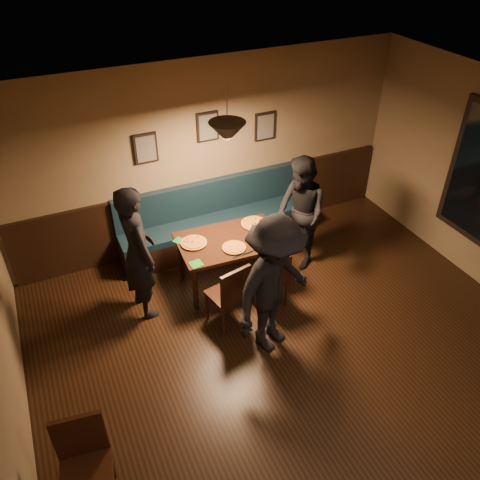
# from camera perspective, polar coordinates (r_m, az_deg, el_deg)

# --- Properties ---
(floor) EXTENTS (7.00, 7.00, 0.00)m
(floor) POSITION_cam_1_polar(r_m,az_deg,el_deg) (5.67, 10.67, -18.13)
(floor) COLOR black
(floor) RESTS_ON ground
(ceiling) EXTENTS (7.00, 7.00, 0.00)m
(ceiling) POSITION_cam_1_polar(r_m,az_deg,el_deg) (3.84, 15.22, 7.66)
(ceiling) COLOR silver
(ceiling) RESTS_ON ground
(wall_back) EXTENTS (6.00, 0.00, 6.00)m
(wall_back) POSITION_cam_1_polar(r_m,az_deg,el_deg) (7.19, -3.75, 9.81)
(wall_back) COLOR #8C704F
(wall_back) RESTS_ON ground
(wainscot) EXTENTS (5.88, 0.06, 1.00)m
(wainscot) POSITION_cam_1_polar(r_m,az_deg,el_deg) (7.60, -3.41, 3.60)
(wainscot) COLOR black
(wainscot) RESTS_ON ground
(booth_bench) EXTENTS (3.00, 0.60, 1.00)m
(booth_bench) POSITION_cam_1_polar(r_m,az_deg,el_deg) (7.39, -2.63, 2.60)
(booth_bench) COLOR #0F232D
(booth_bench) RESTS_ON ground
(picture_left) EXTENTS (0.32, 0.04, 0.42)m
(picture_left) POSITION_cam_1_polar(r_m,az_deg,el_deg) (6.80, -10.94, 10.45)
(picture_left) COLOR black
(picture_left) RESTS_ON wall_back
(picture_center) EXTENTS (0.32, 0.04, 0.42)m
(picture_center) POSITION_cam_1_polar(r_m,az_deg,el_deg) (6.98, -3.81, 13.04)
(picture_center) COLOR black
(picture_center) RESTS_ON wall_back
(picture_right) EXTENTS (0.32, 0.04, 0.42)m
(picture_right) POSITION_cam_1_polar(r_m,az_deg,el_deg) (7.38, 2.92, 13.10)
(picture_right) COLOR black
(picture_right) RESTS_ON wall_back
(pendant_lamp) EXTENTS (0.44, 0.44, 0.25)m
(pendant_lamp) POSITION_cam_1_polar(r_m,az_deg,el_deg) (5.77, -1.49, 12.43)
(pendant_lamp) COLOR black
(pendant_lamp) RESTS_ON ceiling
(dining_table) EXTENTS (1.41, 0.96, 0.73)m
(dining_table) POSITION_cam_1_polar(r_m,az_deg,el_deg) (6.74, -1.24, -2.48)
(dining_table) COLOR black
(dining_table) RESTS_ON floor
(chair_near_left) EXTENTS (0.50, 0.50, 0.95)m
(chair_near_left) POSITION_cam_1_polar(r_m,az_deg,el_deg) (6.07, -1.57, -6.22)
(chair_near_left) COLOR black
(chair_near_left) RESTS_ON floor
(chair_near_right) EXTENTS (0.39, 0.39, 0.84)m
(chair_near_right) POSITION_cam_1_polar(r_m,az_deg,el_deg) (6.38, 3.60, -4.44)
(chair_near_right) COLOR black
(chair_near_right) RESTS_ON floor
(diner_left) EXTENTS (0.52, 0.72, 1.83)m
(diner_left) POSITION_cam_1_polar(r_m,az_deg,el_deg) (6.10, -11.83, -1.48)
(diner_left) COLOR black
(diner_left) RESTS_ON floor
(diner_right) EXTENTS (0.65, 0.82, 1.68)m
(diner_right) POSITION_cam_1_polar(r_m,az_deg,el_deg) (6.90, 7.03, 3.08)
(diner_right) COLOR black
(diner_right) RESTS_ON floor
(diner_front) EXTENTS (1.34, 1.09, 1.80)m
(diner_front) POSITION_cam_1_polar(r_m,az_deg,el_deg) (5.53, 4.00, -5.40)
(diner_front) COLOR black
(diner_front) RESTS_ON floor
(pizza_a) EXTENTS (0.37, 0.37, 0.04)m
(pizza_a) POSITION_cam_1_polar(r_m,az_deg,el_deg) (6.46, -5.41, -0.33)
(pizza_a) COLOR orange
(pizza_a) RESTS_ON dining_table
(pizza_b) EXTENTS (0.37, 0.37, 0.04)m
(pizza_b) POSITION_cam_1_polar(r_m,az_deg,el_deg) (6.35, -0.70, -0.89)
(pizza_b) COLOR #BF8124
(pizza_b) RESTS_ON dining_table
(pizza_c) EXTENTS (0.45, 0.45, 0.04)m
(pizza_c) POSITION_cam_1_polar(r_m,az_deg,el_deg) (6.80, 1.66, 1.94)
(pizza_c) COLOR orange
(pizza_c) RESTS_ON dining_table
(soda_glass) EXTENTS (0.09, 0.09, 0.16)m
(soda_glass) POSITION_cam_1_polar(r_m,az_deg,el_deg) (6.44, 4.28, 0.26)
(soda_glass) COLOR black
(soda_glass) RESTS_ON dining_table
(tabasco_bottle) EXTENTS (0.03, 0.03, 0.12)m
(tabasco_bottle) POSITION_cam_1_polar(r_m,az_deg,el_deg) (6.61, 3.28, 1.18)
(tabasco_bottle) COLOR #951004
(tabasco_bottle) RESTS_ON dining_table
(napkin_a) EXTENTS (0.19, 0.19, 0.01)m
(napkin_a) POSITION_cam_1_polar(r_m,az_deg,el_deg) (6.55, -7.09, -0.06)
(napkin_a) COLOR #1B6632
(napkin_a) RESTS_ON dining_table
(napkin_b) EXTENTS (0.17, 0.17, 0.01)m
(napkin_b) POSITION_cam_1_polar(r_m,az_deg,el_deg) (6.12, -5.13, -2.79)
(napkin_b) COLOR #207822
(napkin_b) RESTS_ON dining_table
(cutlery_set) EXTENTS (0.21, 0.06, 0.00)m
(cutlery_set) POSITION_cam_1_polar(r_m,az_deg,el_deg) (6.25, 0.32, -1.72)
(cutlery_set) COLOR silver
(cutlery_set) RESTS_ON dining_table
(cafe_chair_far) EXTENTS (0.50, 0.50, 1.00)m
(cafe_chair_far) POSITION_cam_1_polar(r_m,az_deg,el_deg) (4.78, -17.50, -24.45)
(cafe_chair_far) COLOR black
(cafe_chair_far) RESTS_ON floor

